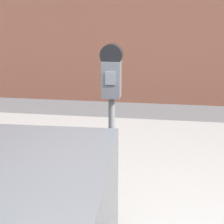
# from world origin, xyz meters

# --- Properties ---
(sidewalk) EXTENTS (24.00, 2.80, 0.13)m
(sidewalk) POSITION_xyz_m (0.00, 2.20, 0.06)
(sidewalk) COLOR #9E9B96
(sidewalk) RESTS_ON ground_plane
(parking_meter) EXTENTS (0.18, 0.15, 1.46)m
(parking_meter) POSITION_xyz_m (-0.37, 1.16, 1.19)
(parking_meter) COLOR gray
(parking_meter) RESTS_ON sidewalk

